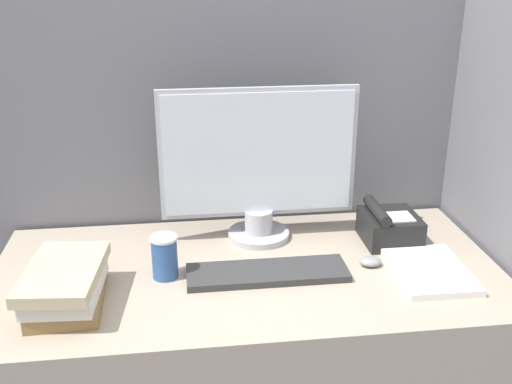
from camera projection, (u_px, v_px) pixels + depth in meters
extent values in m
cube|color=slate|center=(234.00, 208.00, 2.08)|extent=(1.86, 0.04, 1.59)
cube|color=slate|center=(494.00, 242.00, 1.83)|extent=(0.04, 0.77, 1.59)
cube|color=tan|center=(248.00, 378.00, 1.86)|extent=(1.46, 0.71, 0.77)
cylinder|color=#B7B7BC|center=(259.00, 234.00, 1.91)|extent=(0.20, 0.20, 0.02)
cylinder|color=#B7B7BC|center=(259.00, 221.00, 1.90)|extent=(0.09, 0.09, 0.07)
cube|color=#B7B7BC|center=(258.00, 153.00, 1.82)|extent=(0.61, 0.02, 0.40)
cube|color=silver|center=(259.00, 154.00, 1.81)|extent=(0.58, 0.01, 0.38)
cube|color=#333333|center=(267.00, 273.00, 1.68)|extent=(0.45, 0.14, 0.02)
ellipsoid|color=gray|center=(371.00, 261.00, 1.74)|extent=(0.06, 0.05, 0.03)
cylinder|color=#335999|center=(165.00, 258.00, 1.66)|extent=(0.07, 0.07, 0.12)
cylinder|color=white|center=(163.00, 238.00, 1.64)|extent=(0.08, 0.08, 0.01)
cube|color=olive|center=(68.00, 297.00, 1.55)|extent=(0.18, 0.28, 0.04)
cube|color=silver|center=(65.00, 287.00, 1.52)|extent=(0.19, 0.26, 0.04)
cube|color=#C6B78C|center=(63.00, 273.00, 1.51)|extent=(0.21, 0.31, 0.03)
cube|color=black|center=(390.00, 228.00, 1.88)|extent=(0.17, 0.18, 0.09)
cube|color=white|center=(400.00, 217.00, 1.84)|extent=(0.08, 0.08, 0.00)
cylinder|color=black|center=(377.00, 210.00, 1.85)|extent=(0.04, 0.18, 0.04)
cube|color=white|center=(429.00, 271.00, 1.69)|extent=(0.21, 0.28, 0.02)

